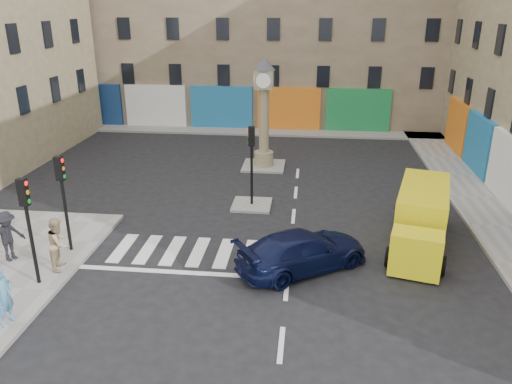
% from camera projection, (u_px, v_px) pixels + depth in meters
% --- Properties ---
extents(ground, '(120.00, 120.00, 0.00)m').
position_uv_depth(ground, '(285.00, 305.00, 15.81)').
color(ground, black).
rests_on(ground, ground).
extents(sidewalk_right, '(2.60, 30.00, 0.15)m').
position_uv_depth(sidewalk_right, '(475.00, 198.00, 24.19)').
color(sidewalk_right, gray).
rests_on(sidewalk_right, ground).
extents(sidewalk_far, '(32.00, 2.40, 0.15)m').
position_uv_depth(sidewalk_far, '(247.00, 131.00, 36.80)').
color(sidewalk_far, gray).
rests_on(sidewalk_far, ground).
extents(island_near, '(1.80, 1.80, 0.12)m').
position_uv_depth(island_near, '(252.00, 205.00, 23.42)').
color(island_near, gray).
rests_on(island_near, ground).
extents(island_far, '(2.40, 2.40, 0.12)m').
position_uv_depth(island_far, '(264.00, 166.00, 28.99)').
color(island_far, gray).
rests_on(island_far, ground).
extents(building_far, '(32.00, 10.00, 17.00)m').
position_uv_depth(building_far, '(256.00, 8.00, 39.18)').
color(building_far, '#8C795D').
rests_on(building_far, ground).
extents(traffic_light_left_near, '(0.28, 0.22, 3.70)m').
position_uv_depth(traffic_light_left_near, '(27.00, 215.00, 15.90)').
color(traffic_light_left_near, black).
rests_on(traffic_light_left_near, sidewalk_left).
extents(traffic_light_left_far, '(0.28, 0.22, 3.70)m').
position_uv_depth(traffic_light_left_far, '(62.00, 189.00, 18.13)').
color(traffic_light_left_far, black).
rests_on(traffic_light_left_far, sidewalk_left).
extents(traffic_light_island, '(0.28, 0.22, 3.70)m').
position_uv_depth(traffic_light_island, '(252.00, 153.00, 22.51)').
color(traffic_light_island, black).
rests_on(traffic_light_island, island_near).
extents(clock_pillar, '(1.20, 1.20, 6.10)m').
position_uv_depth(clock_pillar, '(264.00, 106.00, 27.74)').
color(clock_pillar, tan).
rests_on(clock_pillar, island_far).
extents(navy_sedan, '(5.17, 4.44, 1.43)m').
position_uv_depth(navy_sedan, '(303.00, 251.00, 17.69)').
color(navy_sedan, black).
rests_on(navy_sedan, ground).
extents(yellow_van, '(3.20, 6.24, 2.18)m').
position_uv_depth(yellow_van, '(421.00, 218.00, 19.47)').
color(yellow_van, yellow).
rests_on(yellow_van, ground).
extents(pedestrian_blue, '(0.48, 0.70, 1.84)m').
position_uv_depth(pedestrian_blue, '(4.00, 296.00, 14.32)').
color(pedestrian_blue, '#5191BA').
rests_on(pedestrian_blue, sidewalk_left).
extents(pedestrian_tan, '(0.86, 1.02, 1.89)m').
position_uv_depth(pedestrian_tan, '(59.00, 243.00, 17.39)').
color(pedestrian_tan, tan).
rests_on(pedestrian_tan, sidewalk_left).
extents(pedestrian_dark, '(1.15, 1.40, 1.89)m').
position_uv_depth(pedestrian_dark, '(8.00, 236.00, 17.93)').
color(pedestrian_dark, black).
rests_on(pedestrian_dark, sidewalk_left).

